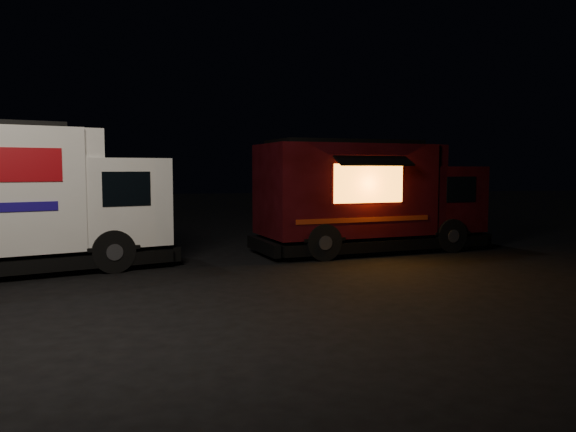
# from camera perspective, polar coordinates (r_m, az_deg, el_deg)

# --- Properties ---
(ground) EXTENTS (80.00, 80.00, 0.00)m
(ground) POSITION_cam_1_polar(r_m,az_deg,el_deg) (11.08, -7.83, -6.83)
(ground) COLOR black
(ground) RESTS_ON ground
(white_truck) EXTENTS (7.43, 4.59, 3.19)m
(white_truck) POSITION_cam_1_polar(r_m,az_deg,el_deg) (13.29, -26.97, 1.57)
(white_truck) COLOR white
(white_truck) RESTS_ON ground
(red_truck) EXTENTS (6.70, 3.44, 2.97)m
(red_truck) POSITION_cam_1_polar(r_m,az_deg,el_deg) (15.36, 8.47, 2.00)
(red_truck) COLOR #3D0B10
(red_truck) RESTS_ON ground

